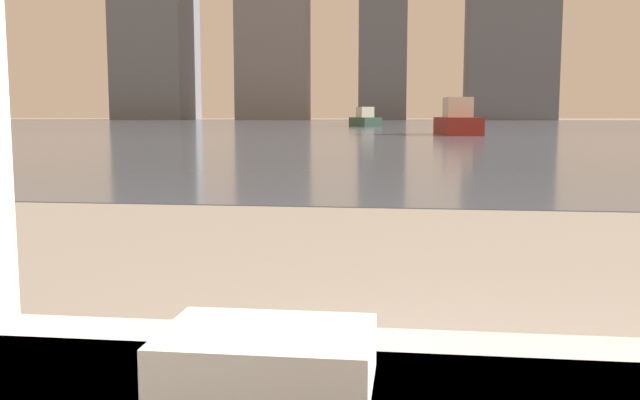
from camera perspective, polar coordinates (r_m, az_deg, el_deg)
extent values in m
cube|color=white|center=(1.02, -4.23, -13.58)|extent=(0.29, 0.21, 0.04)
cube|color=white|center=(1.01, -4.25, -11.44)|extent=(0.29, 0.21, 0.04)
cube|color=slate|center=(62.13, 7.27, 5.97)|extent=(180.00, 110.00, 0.01)
cube|color=maroon|center=(33.13, 10.93, 5.84)|extent=(2.04, 4.64, 0.79)
cube|color=silver|center=(33.12, 10.96, 7.29)|extent=(1.31, 1.80, 0.90)
cube|color=#335647|center=(54.24, 3.61, 6.25)|extent=(2.73, 4.13, 0.68)
cube|color=silver|center=(54.23, 3.62, 7.03)|extent=(1.46, 1.73, 0.78)
cube|color=slate|center=(119.10, 5.11, 13.81)|extent=(7.61, 6.28, 30.68)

